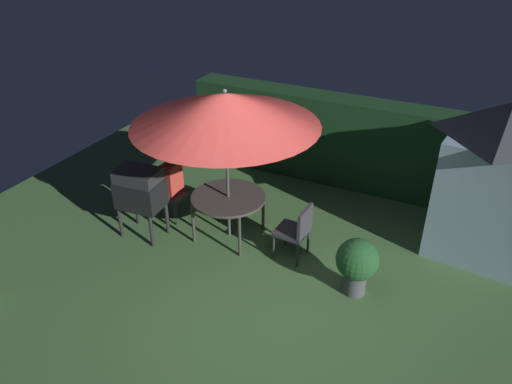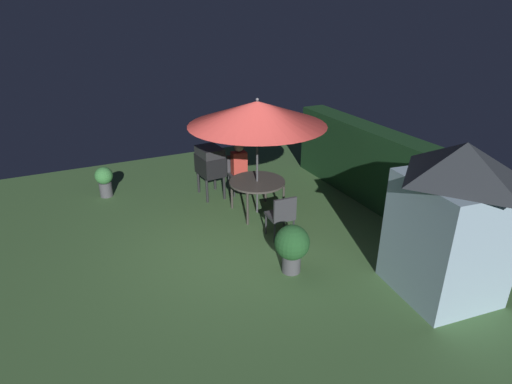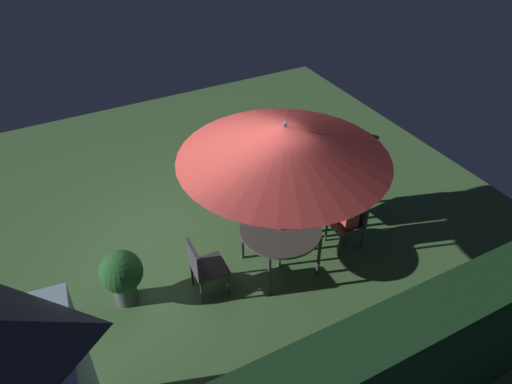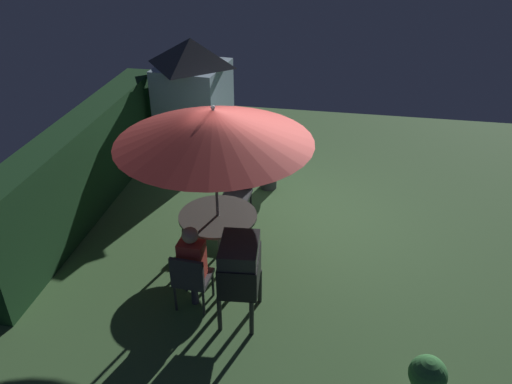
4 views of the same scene
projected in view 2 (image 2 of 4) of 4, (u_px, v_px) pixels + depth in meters
ground_plane at (237, 241)px, 8.06m from camera, size 11.00×11.00×0.00m
hedge_backdrop at (384, 172)px, 9.09m from camera, size 5.89×0.60×1.69m
garden_shed at (451, 220)px, 6.18m from camera, size 1.65×1.55×2.44m
patio_table at (257, 184)px, 8.90m from camera, size 1.19×1.19×0.74m
patio_umbrella at (257, 113)px, 8.28m from camera, size 2.80×2.80×2.49m
bbq_grill at (210, 162)px, 9.63m from camera, size 0.74×0.56×1.20m
chair_near_shed at (238, 171)px, 10.00m from camera, size 0.49×0.49×0.90m
chair_far_side at (282, 214)px, 7.95m from camera, size 0.49×0.48×0.90m
potted_plant_by_shed at (104, 180)px, 9.79m from camera, size 0.41×0.41×0.73m
potted_plant_by_grill at (292, 245)px, 6.95m from camera, size 0.59×0.59×0.86m
person_in_red at (239, 162)px, 9.82m from camera, size 0.26×0.35×1.26m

